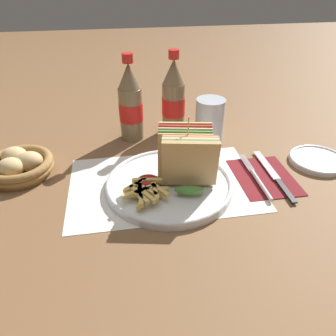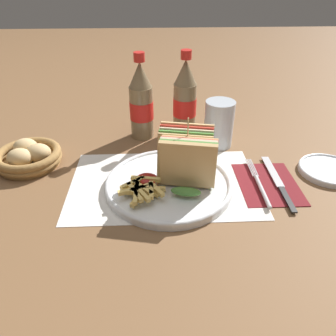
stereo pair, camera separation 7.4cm
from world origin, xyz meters
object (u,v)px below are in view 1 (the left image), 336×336
club_sandwich (187,158)px  plate_main (169,184)px  glass_near (209,124)px  bread_basket (19,165)px  side_saucer (318,160)px  fork (258,180)px  coke_bottle_far (173,99)px  knife (274,175)px  coke_bottle_near (131,104)px

club_sandwich → plate_main: bearing=177.8°
glass_near → bread_basket: (-0.49, -0.08, -0.03)m
club_sandwich → side_saucer: 0.36m
fork → side_saucer: size_ratio=1.35×
plate_main → side_saucer: (0.39, 0.04, -0.00)m
coke_bottle_far → glass_near: bearing=-43.7°
knife → plate_main: bearing=-179.1°
fork → coke_bottle_near: coke_bottle_near is taller
coke_bottle_near → coke_bottle_far: same height
club_sandwich → knife: (0.21, 0.00, -0.07)m
glass_near → plate_main: bearing=-126.4°
coke_bottle_near → side_saucer: size_ratio=1.68×
fork → glass_near: glass_near is taller
glass_near → bread_basket: 0.50m
coke_bottle_far → side_saucer: 0.42m
knife → coke_bottle_near: 0.42m
plate_main → coke_bottle_far: (0.06, 0.28, 0.09)m
glass_near → coke_bottle_near: bearing=163.2°
bread_basket → side_saucer: 0.74m
side_saucer → coke_bottle_far: bearing=144.9°
glass_near → bread_basket: bearing=-170.6°
plate_main → club_sandwich: club_sandwich is taller
coke_bottle_far → glass_near: size_ratio=1.88×
coke_bottle_near → side_saucer: bearing=-25.2°
club_sandwich → coke_bottle_near: bearing=111.5°
knife → glass_near: bearing=119.7°
coke_bottle_far → knife: bearing=-55.1°
plate_main → coke_bottle_far: bearing=78.1°
plate_main → bread_basket: 0.36m
side_saucer → fork: bearing=-162.1°
club_sandwich → coke_bottle_near: (-0.10, 0.26, 0.03)m
knife → bread_basket: bread_basket is taller
glass_near → fork: bearing=-73.9°
plate_main → side_saucer: bearing=6.5°
fork → club_sandwich: bearing=176.0°
club_sandwich → side_saucer: (0.35, 0.05, -0.07)m
knife → side_saucer: bearing=18.5°
club_sandwich → fork: (0.17, -0.01, -0.07)m
coke_bottle_near → bread_basket: coke_bottle_near is taller
coke_bottle_near → plate_main: bearing=-76.1°
plate_main → glass_near: bearing=53.6°
knife → coke_bottle_near: (-0.32, 0.26, 0.10)m
fork → bread_basket: bearing=167.5°
knife → coke_bottle_far: bearing=125.7°
plate_main → coke_bottle_near: size_ratio=1.20×
knife → glass_near: 0.23m
fork → coke_bottle_far: bearing=117.4°
club_sandwich → coke_bottle_near: size_ratio=0.66×
fork → coke_bottle_far: (-0.15, 0.29, 0.09)m
knife → coke_bottle_far: coke_bottle_far is taller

